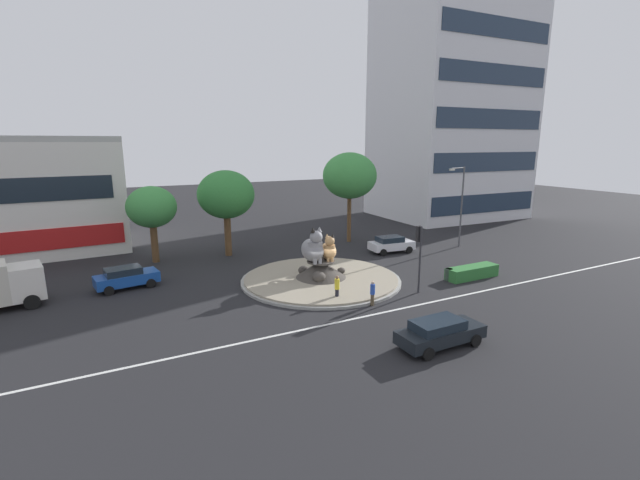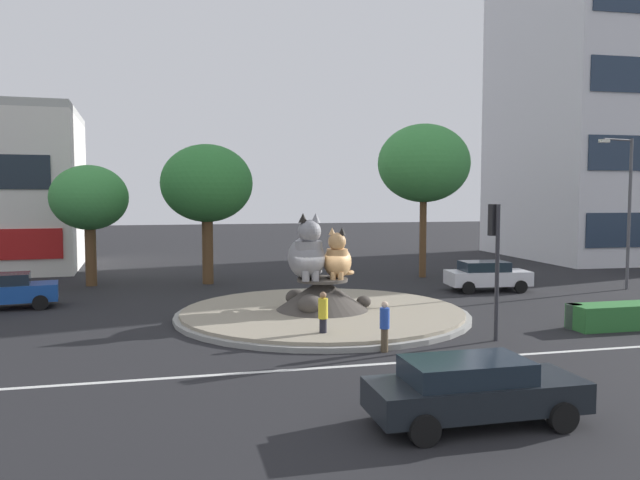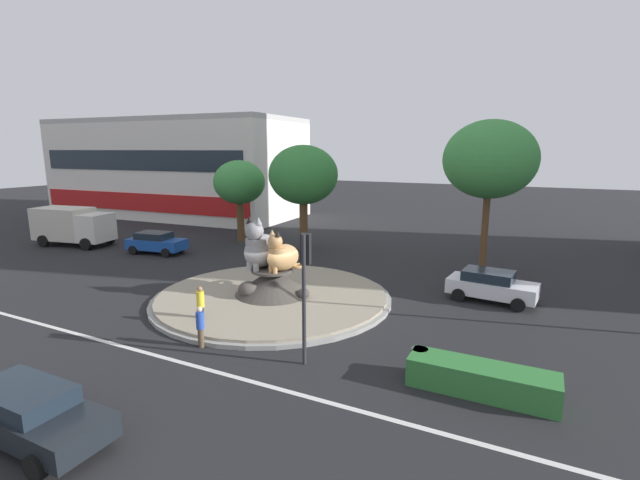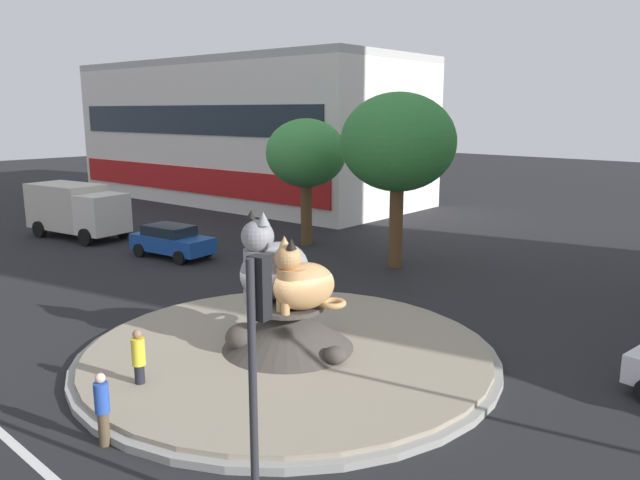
% 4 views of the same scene
% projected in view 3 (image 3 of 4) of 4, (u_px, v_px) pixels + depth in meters
% --- Properties ---
extents(ground_plane, '(160.00, 160.00, 0.00)m').
position_uv_depth(ground_plane, '(273.00, 299.00, 22.36)').
color(ground_plane, black).
extents(lane_centreline, '(112.00, 0.20, 0.01)m').
position_uv_depth(lane_centreline, '(165.00, 358.00, 16.08)').
color(lane_centreline, silver).
rests_on(lane_centreline, ground).
extents(roundabout_island, '(11.72, 11.72, 1.56)m').
position_uv_depth(roundabout_island, '(272.00, 292.00, 22.29)').
color(roundabout_island, gray).
rests_on(roundabout_island, ground).
extents(cat_statue_grey, '(1.66, 2.61, 2.63)m').
position_uv_depth(cat_statue_grey, '(261.00, 249.00, 22.14)').
color(cat_statue_grey, gray).
rests_on(cat_statue_grey, roundabout_island).
extents(cat_statue_calico, '(1.77, 2.10, 2.05)m').
position_uv_depth(cat_statue_calico, '(282.00, 256.00, 21.58)').
color(cat_statue_calico, tan).
rests_on(cat_statue_calico, roundabout_island).
extents(traffic_light_mast, '(0.35, 0.46, 4.57)m').
position_uv_depth(traffic_light_mast, '(305.00, 274.00, 15.11)').
color(traffic_light_mast, '#2D2D33').
rests_on(traffic_light_mast, ground).
extents(shophouse_block, '(28.01, 13.30, 10.51)m').
position_uv_depth(shophouse_block, '(177.00, 168.00, 50.58)').
color(shophouse_block, silver).
rests_on(shophouse_block, ground).
extents(clipped_hedge_strip, '(4.38, 1.20, 0.90)m').
position_uv_depth(clipped_hedge_strip, '(481.00, 379.00, 13.68)').
color(clipped_hedge_strip, '#2D7033').
rests_on(clipped_hedge_strip, ground).
extents(broadleaf_tree_behind_island, '(5.39, 5.39, 9.02)m').
position_uv_depth(broadleaf_tree_behind_island, '(490.00, 160.00, 26.28)').
color(broadleaf_tree_behind_island, brown).
rests_on(broadleaf_tree_behind_island, ground).
extents(second_tree_near_tower, '(4.98, 4.98, 7.63)m').
position_uv_depth(second_tree_near_tower, '(303.00, 175.00, 32.20)').
color(second_tree_near_tower, brown).
rests_on(second_tree_near_tower, ground).
extents(third_tree_left, '(4.07, 4.07, 6.47)m').
position_uv_depth(third_tree_left, '(239.00, 183.00, 35.63)').
color(third_tree_left, brown).
rests_on(third_tree_left, ground).
extents(pedestrian_yellow_shirt, '(0.33, 0.33, 1.68)m').
position_uv_depth(pedestrian_yellow_shirt, '(201.00, 304.00, 19.02)').
color(pedestrian_yellow_shirt, black).
rests_on(pedestrian_yellow_shirt, ground).
extents(pedestrian_blue_shirt, '(0.31, 0.31, 1.60)m').
position_uv_depth(pedestrian_blue_shirt, '(200.00, 326.00, 16.80)').
color(pedestrian_blue_shirt, brown).
rests_on(pedestrian_blue_shirt, ground).
extents(sedan_on_far_lane, '(4.27, 2.31, 1.52)m').
position_uv_depth(sedan_on_far_lane, '(491.00, 285.00, 21.95)').
color(sedan_on_far_lane, silver).
rests_on(sedan_on_far_lane, ground).
extents(hatchback_near_shophouse, '(4.33, 2.43, 1.52)m').
position_uv_depth(hatchback_near_shophouse, '(156.00, 242.00, 32.04)').
color(hatchback_near_shophouse, '#19479E').
rests_on(hatchback_near_shophouse, ground).
extents(parked_car_right, '(4.63, 1.94, 1.42)m').
position_uv_depth(parked_car_right, '(28.00, 412.00, 11.44)').
color(parked_car_right, black).
rests_on(parked_car_right, ground).
extents(delivery_box_truck, '(6.36, 3.47, 2.89)m').
position_uv_depth(delivery_box_truck, '(72.00, 225.00, 34.64)').
color(delivery_box_truck, silver).
rests_on(delivery_box_truck, ground).
extents(litter_bin, '(0.56, 0.56, 0.90)m').
position_uv_depth(litter_bin, '(419.00, 361.00, 14.85)').
color(litter_bin, '#2D4233').
rests_on(litter_bin, ground).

